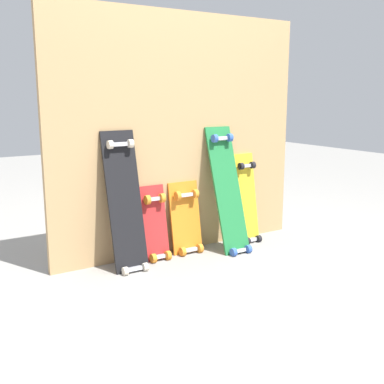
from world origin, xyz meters
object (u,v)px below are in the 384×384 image
skateboard_red (156,228)px  skateboard_green (228,195)px  skateboard_yellow (247,203)px  skateboard_orange (186,222)px  skateboard_black (125,207)px

skateboard_red → skateboard_green: size_ratio=0.60×
skateboard_yellow → skateboard_orange: bearing=178.4°
skateboard_black → skateboard_yellow: 1.01m
skateboard_orange → skateboard_black: bearing=-173.4°
skateboard_orange → skateboard_green: (0.29, -0.10, 0.18)m
skateboard_black → skateboard_red: (0.23, 0.05, -0.18)m
skateboard_red → skateboard_orange: size_ratio=1.00×
skateboard_red → skateboard_green: (0.53, -0.09, 0.18)m
skateboard_green → skateboard_yellow: skateboard_green is taller
skateboard_red → skateboard_yellow: size_ratio=0.77×
skateboard_yellow → skateboard_black: bearing=-177.7°
skateboard_red → skateboard_green: skateboard_green is taller
skateboard_black → skateboard_orange: 0.52m
skateboard_yellow → skateboard_red: bearing=179.5°
skateboard_green → skateboard_yellow: size_ratio=1.29×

